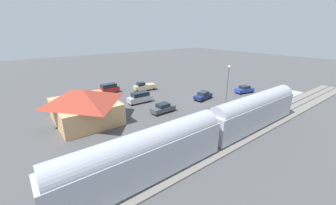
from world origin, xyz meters
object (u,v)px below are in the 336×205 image
object	(u,v)px
pickup_tan	(144,86)
passenger_train	(212,127)
pedestrian_waiting_far	(246,106)
suv_silver	(140,97)
suv_red	(109,88)
pedestrian_on_platform	(209,118)
sedan_blue	(244,89)
light_pole_near_platform	(228,83)
sedan_navy	(203,96)
station_building	(85,105)
sedan_charcoal	(163,108)

from	to	relation	value
pickup_tan	passenger_train	bearing A→B (deg)	165.19
pedestrian_waiting_far	suv_silver	size ratio (longest dim) A/B	0.34
pedestrian_waiting_far	suv_red	distance (m)	30.42
pedestrian_on_platform	sedan_blue	distance (m)	21.14
sedan_blue	light_pole_near_platform	xyz separation A→B (m)	(-4.57, 13.08, 4.34)
pedestrian_waiting_far	sedan_navy	xyz separation A→B (m)	(9.98, 0.24, -0.40)
pedestrian_on_platform	pickup_tan	size ratio (longest dim) A/B	0.30
station_building	pedestrian_waiting_far	xyz separation A→B (m)	(-14.05, -23.46, -1.44)
suv_silver	sedan_navy	world-z (taller)	suv_silver
sedan_navy	sedan_blue	bearing A→B (deg)	-102.72
passenger_train	sedan_blue	world-z (taller)	passenger_train
station_building	pedestrian_waiting_far	distance (m)	27.38
passenger_train	pedestrian_on_platform	xyz separation A→B (m)	(4.52, -4.82, -1.58)
pedestrian_waiting_far	sedan_blue	bearing A→B (deg)	-56.25
sedan_blue	suv_red	xyz separation A→B (m)	(19.45, 25.38, 0.27)
pedestrian_waiting_far	suv_silver	xyz separation A→B (m)	(16.38, 11.99, -0.13)
sedan_navy	light_pole_near_platform	distance (m)	8.53
pickup_tan	suv_red	distance (m)	8.49
station_building	suv_silver	world-z (taller)	station_building
station_building	suv_red	xyz separation A→B (m)	(12.82, -9.18, -1.57)
pickup_tan	sedan_blue	xyz separation A→B (m)	(-16.27, -17.51, -0.15)
sedan_charcoal	sedan_navy	xyz separation A→B (m)	(0.78, -11.24, 0.00)
suv_red	pickup_tan	bearing A→B (deg)	-111.98
pedestrian_on_platform	pedestrian_waiting_far	distance (m)	8.91
pedestrian_on_platform	sedan_blue	world-z (taller)	pedestrian_on_platform
sedan_charcoal	pedestrian_on_platform	bearing A→B (deg)	-163.33
pickup_tan	suv_red	world-z (taller)	suv_red
pickup_tan	sedan_charcoal	world-z (taller)	pickup_tan
pickup_tan	sedan_blue	world-z (taller)	pickup_tan
sedan_blue	station_building	bearing A→B (deg)	79.14
pedestrian_waiting_far	pickup_tan	distance (m)	24.54
passenger_train	light_pole_near_platform	size ratio (longest dim) A/B	4.45
pedestrian_waiting_far	light_pole_near_platform	world-z (taller)	light_pole_near_platform
sedan_blue	passenger_train	bearing A→B (deg)	114.61
pedestrian_on_platform	suv_red	world-z (taller)	suv_red
pedestrian_waiting_far	light_pole_near_platform	size ratio (longest dim) A/B	0.20
pickup_tan	sedan_charcoal	bearing A→B (deg)	160.71
sedan_charcoal	light_pole_near_platform	size ratio (longest dim) A/B	0.54
passenger_train	sedan_blue	distance (m)	27.37
pedestrian_on_platform	suv_red	xyz separation A→B (m)	(26.29, 5.38, -0.13)
passenger_train	station_building	xyz separation A→B (m)	(18.00, 9.75, -0.14)
pickup_tan	pedestrian_waiting_far	bearing A→B (deg)	-164.87
suv_silver	sedan_blue	bearing A→B (deg)	-111.21
passenger_train	station_building	distance (m)	20.47
suv_red	pedestrian_on_platform	bearing A→B (deg)	-168.43
suv_silver	pickup_tan	bearing A→B (deg)	-37.38
pedestrian_on_platform	sedan_navy	distance (m)	12.79
sedan_blue	sedan_charcoal	bearing A→B (deg)	85.48
pedestrian_waiting_far	suv_silver	world-z (taller)	suv_silver
pedestrian_on_platform	passenger_train	bearing A→B (deg)	133.19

